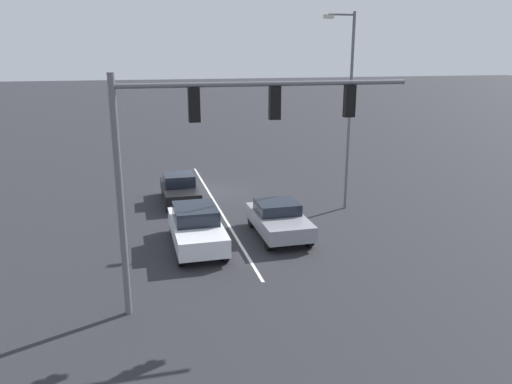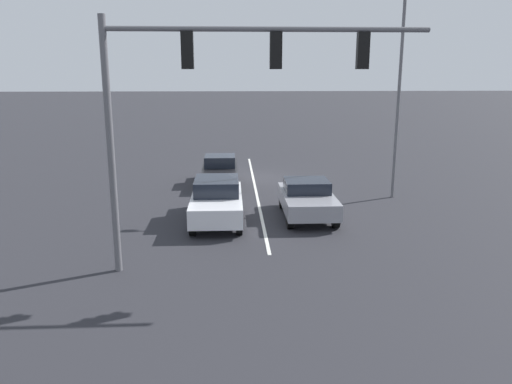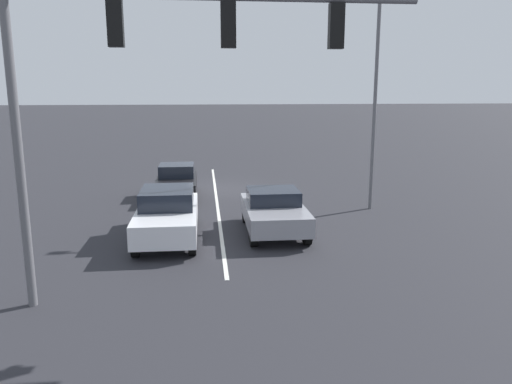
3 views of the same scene
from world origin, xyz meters
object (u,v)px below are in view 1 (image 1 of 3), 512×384
car_white_midlane_front (196,227)px  traffic_signal_gantry (214,136)px  car_gray_leftlane_front (279,219)px  street_lamp_left_shoulder (348,103)px  car_black_midlane_second (180,189)px

car_white_midlane_front → traffic_signal_gantry: (0.02, 4.81, 4.42)m
car_gray_leftlane_front → street_lamp_left_shoulder: (-4.24, -2.93, 4.48)m
car_gray_leftlane_front → traffic_signal_gantry: bearing=55.5°
car_white_midlane_front → street_lamp_left_shoulder: (-7.77, -3.27, 4.41)m
car_gray_leftlane_front → car_white_midlane_front: size_ratio=0.89×
car_white_midlane_front → car_black_midlane_second: 6.34m
car_black_midlane_second → traffic_signal_gantry: traffic_signal_gantry is taller
car_gray_leftlane_front → car_white_midlane_front: car_white_midlane_front is taller
traffic_signal_gantry → car_gray_leftlane_front: bearing=-124.5°
traffic_signal_gantry → street_lamp_left_shoulder: street_lamp_left_shoulder is taller
car_white_midlane_front → street_lamp_left_shoulder: size_ratio=0.48×
car_gray_leftlane_front → car_white_midlane_front: 3.55m
street_lamp_left_shoulder → car_gray_leftlane_front: bearing=34.7°
car_gray_leftlane_front → car_black_midlane_second: bearing=-59.5°
car_gray_leftlane_front → street_lamp_left_shoulder: 6.83m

